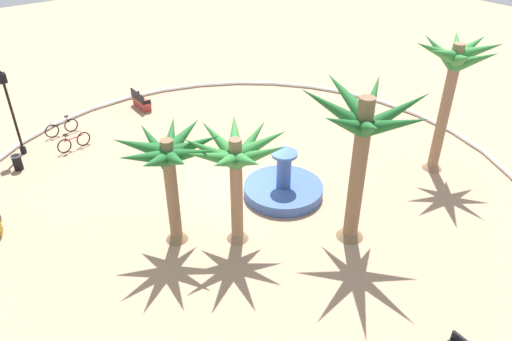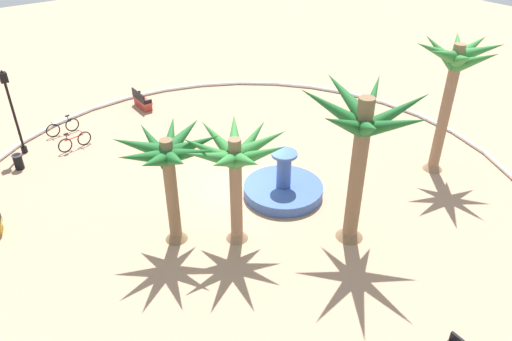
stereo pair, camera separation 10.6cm
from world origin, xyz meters
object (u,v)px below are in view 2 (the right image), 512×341
object	(u,v)px
palm_tree_far_side	(168,159)
lamppost	(12,106)
palm_tree_by_curb	(362,136)
bicycle_red_frame	(75,142)
fountain	(283,189)
palm_tree_near_fountain	(454,72)
trash_bin	(18,161)
palm_tree_mid_plaza	(235,159)
bench_east	(142,102)
bicycle_by_lamppost	(63,127)

from	to	relation	value
palm_tree_far_side	lamppost	size ratio (longest dim) A/B	1.06
palm_tree_by_curb	bicycle_red_frame	distance (m)	14.48
lamppost	fountain	bearing A→B (deg)	126.87
palm_tree_near_fountain	lamppost	world-z (taller)	palm_tree_near_fountain
fountain	bicycle_red_frame	size ratio (longest dim) A/B	1.93
palm_tree_far_side	trash_bin	distance (m)	9.76
palm_tree_near_fountain	lamppost	xyz separation A→B (m)	(14.45, -12.74, -2.16)
fountain	trash_bin	xyz separation A→B (m)	(8.27, -8.81, 0.09)
palm_tree_mid_plaza	lamppost	distance (m)	12.29
palm_tree_near_fountain	bench_east	world-z (taller)	palm_tree_near_fountain
fountain	trash_bin	size ratio (longest dim) A/B	4.52
palm_tree_far_side	bicycle_red_frame	xyz separation A→B (m)	(0.61, -8.98, -3.03)
lamppost	bicycle_by_lamppost	distance (m)	3.08
lamppost	bicycle_by_lamppost	xyz separation A→B (m)	(-2.15, -0.77, -2.06)
lamppost	bicycle_red_frame	distance (m)	3.15
palm_tree_by_curb	trash_bin	distance (m)	15.49
palm_tree_near_fountain	palm_tree_mid_plaza	size ratio (longest dim) A/B	1.37
palm_tree_far_side	bicycle_red_frame	distance (m)	9.50
bench_east	bicycle_red_frame	size ratio (longest dim) A/B	0.94
palm_tree_near_fountain	lamppost	bearing A→B (deg)	-41.40
palm_tree_far_side	palm_tree_near_fountain	bearing A→B (deg)	167.32
trash_bin	bicycle_red_frame	bearing A→B (deg)	-173.32
palm_tree_mid_plaza	lamppost	world-z (taller)	palm_tree_mid_plaza
bicycle_by_lamppost	palm_tree_far_side	bearing A→B (deg)	92.99
palm_tree_mid_plaza	bicycle_by_lamppost	size ratio (longest dim) A/B	2.57
bench_east	trash_bin	distance (m)	7.91
palm_tree_near_fountain	bicycle_red_frame	world-z (taller)	palm_tree_near_fountain
palm_tree_mid_plaza	trash_bin	bearing A→B (deg)	-62.75
palm_tree_mid_plaza	palm_tree_by_curb	bearing A→B (deg)	144.00
palm_tree_by_curb	trash_bin	xyz separation A→B (m)	(8.48, -12.39, -3.84)
palm_tree_mid_plaza	lamppost	size ratio (longest dim) A/B	1.06
palm_tree_near_fountain	palm_tree_mid_plaza	world-z (taller)	palm_tree_near_fountain
palm_tree_far_side	bicycle_red_frame	world-z (taller)	palm_tree_far_side
palm_tree_by_curb	palm_tree_mid_plaza	xyz separation A→B (m)	(3.35, -2.44, -0.84)
palm_tree_by_curb	bicycle_red_frame	world-z (taller)	palm_tree_by_curb
palm_tree_by_curb	fountain	bearing A→B (deg)	-86.68
palm_tree_by_curb	bench_east	bearing A→B (deg)	-86.01
palm_tree_by_curb	lamppost	distance (m)	16.01
palm_tree_near_fountain	bench_east	xyz separation A→B (m)	(7.62, -14.05, -4.26)
palm_tree_by_curb	trash_bin	bearing A→B (deg)	-55.61
fountain	bench_east	size ratio (longest dim) A/B	2.05
fountain	lamppost	world-z (taller)	lamppost
lamppost	trash_bin	bearing A→B (deg)	67.75
lamppost	palm_tree_near_fountain	bearing A→B (deg)	138.60
palm_tree_near_fountain	palm_tree_by_curb	bearing A→B (deg)	9.33
palm_tree_far_side	bicycle_by_lamppost	world-z (taller)	palm_tree_far_side
trash_bin	palm_tree_by_curb	bearing A→B (deg)	124.39
palm_tree_far_side	trash_bin	bearing A→B (deg)	-69.11
palm_tree_near_fountain	lamppost	distance (m)	19.39
fountain	palm_tree_mid_plaza	size ratio (longest dim) A/B	0.75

